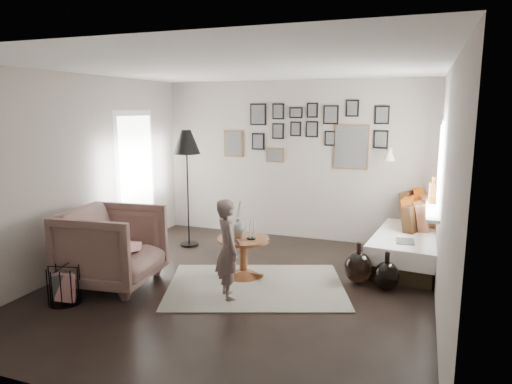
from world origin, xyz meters
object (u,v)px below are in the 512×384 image
(vase, at_px, (238,226))
(child, at_px, (228,249))
(magazine_basket, at_px, (64,285))
(armchair, at_px, (112,247))
(pedestal_table, at_px, (243,259))
(demijohn_small, at_px, (386,276))
(demijohn_large, at_px, (358,267))
(daybed, at_px, (410,239))
(floor_lamp, at_px, (187,146))

(vase, height_order, child, child)
(vase, distance_m, magazine_basket, 2.14)
(armchair, bearing_deg, child, -92.03)
(armchair, relative_size, magazine_basket, 2.51)
(magazine_basket, bearing_deg, child, 24.73)
(pedestal_table, distance_m, vase, 0.43)
(child, bearing_deg, magazine_basket, 76.77)
(magazine_basket, bearing_deg, demijohn_small, 25.80)
(magazine_basket, xyz_separation_m, child, (1.66, 0.77, 0.37))
(demijohn_large, distance_m, child, 1.70)
(daybed, bearing_deg, demijohn_small, -94.23)
(demijohn_large, relative_size, child, 0.45)
(daybed, bearing_deg, vase, -139.57)
(vase, bearing_deg, armchair, -149.09)
(daybed, distance_m, floor_lamp, 3.58)
(pedestal_table, relative_size, child, 0.57)
(pedestal_table, bearing_deg, demijohn_small, 6.19)
(floor_lamp, bearing_deg, magazine_basket, -96.14)
(armchair, height_order, demijohn_small, armchair)
(magazine_basket, bearing_deg, daybed, 38.62)
(demijohn_small, bearing_deg, vase, -174.69)
(vase, bearing_deg, daybed, 34.24)
(armchair, relative_size, child, 0.91)
(pedestal_table, distance_m, daybed, 2.45)
(vase, distance_m, child, 0.71)
(floor_lamp, distance_m, child, 2.39)
(pedestal_table, xyz_separation_m, magazine_basket, (-1.59, -1.43, -0.03))
(daybed, relative_size, child, 1.80)
(pedestal_table, xyz_separation_m, floor_lamp, (-1.33, 0.99, 1.33))
(child, bearing_deg, pedestal_table, -31.47)
(floor_lamp, distance_m, demijohn_small, 3.49)
(daybed, bearing_deg, magazine_basket, -135.20)
(demijohn_large, bearing_deg, child, -143.97)
(armchair, bearing_deg, pedestal_table, -67.67)
(pedestal_table, bearing_deg, demijohn_large, 12.41)
(vase, distance_m, demijohn_large, 1.59)
(vase, bearing_deg, child, -77.18)
(magazine_basket, distance_m, demijohn_small, 3.72)
(floor_lamp, height_order, demijohn_small, floor_lamp)
(pedestal_table, xyz_separation_m, demijohn_large, (1.42, 0.31, -0.04))
(daybed, distance_m, child, 2.85)
(floor_lamp, relative_size, magazine_basket, 4.34)
(vase, xyz_separation_m, child, (0.16, -0.68, -0.09))
(vase, height_order, magazine_basket, vase)
(pedestal_table, relative_size, daybed, 0.32)
(floor_lamp, xyz_separation_m, demijohn_large, (2.74, -0.68, -1.37))
(pedestal_table, height_order, armchair, armchair)
(pedestal_table, relative_size, magazine_basket, 1.58)
(vase, relative_size, demijohn_small, 1.01)
(demijohn_small, bearing_deg, pedestal_table, -173.81)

